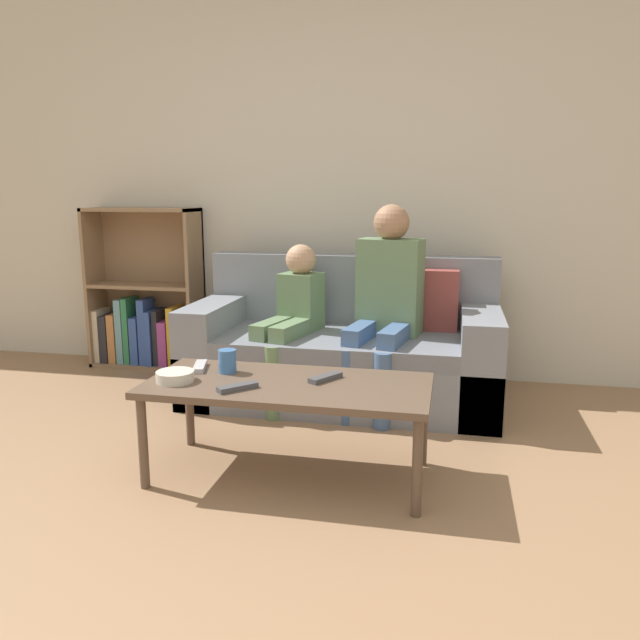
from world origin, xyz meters
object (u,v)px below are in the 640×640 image
at_px(person_adult, 386,293).
at_px(cup_near, 227,361).
at_px(couch, 345,352).
at_px(coffee_table, 289,391).
at_px(tv_remote_2, 200,366).
at_px(person_child, 291,314).
at_px(snack_bowl, 175,376).
at_px(bookshelf, 146,310).
at_px(tv_remote_0, 325,378).
at_px(tv_remote_1, 238,387).

xyz_separation_m(person_adult, cup_near, (-0.61, -0.94, -0.18)).
bearing_deg(couch, person_adult, -17.52).
bearing_deg(coffee_table, tv_remote_2, 165.50).
xyz_separation_m(couch, person_child, (-0.30, -0.12, 0.24)).
height_order(couch, cup_near, couch).
relative_size(person_child, cup_near, 8.75).
distance_m(person_child, snack_bowl, 1.10).
bearing_deg(person_adult, cup_near, -112.51).
xyz_separation_m(couch, coffee_table, (-0.06, -1.11, 0.11)).
xyz_separation_m(bookshelf, coffee_table, (1.45, -1.54, -0.01)).
bearing_deg(coffee_table, tv_remote_0, 23.55).
bearing_deg(bookshelf, couch, -15.97).
bearing_deg(tv_remote_1, snack_bowl, -147.03).
bearing_deg(tv_remote_0, snack_bowl, -134.53).
distance_m(couch, coffee_table, 1.11).
distance_m(couch, tv_remote_1, 1.28).
xyz_separation_m(coffee_table, tv_remote_0, (0.15, 0.06, 0.05)).
distance_m(person_adult, cup_near, 1.13).
height_order(cup_near, tv_remote_0, cup_near).
bearing_deg(person_child, person_adult, 18.63).
height_order(person_child, tv_remote_0, person_child).
distance_m(couch, tv_remote_0, 1.06).
relative_size(bookshelf, tv_remote_2, 6.30).
relative_size(person_child, tv_remote_0, 5.40).
bearing_deg(coffee_table, cup_near, 164.09).
bearing_deg(cup_near, couch, 70.56).
bearing_deg(tv_remote_2, person_child, 61.19).
relative_size(tv_remote_0, tv_remote_2, 0.96).
distance_m(tv_remote_1, snack_bowl, 0.30).
bearing_deg(person_child, couch, 36.06).
relative_size(bookshelf, person_adult, 0.97).
height_order(couch, bookshelf, bookshelf).
xyz_separation_m(couch, tv_remote_2, (-0.50, -0.99, 0.16)).
height_order(person_adult, snack_bowl, person_adult).
xyz_separation_m(bookshelf, person_child, (1.20, -0.55, 0.12)).
bearing_deg(tv_remote_1, bookshelf, 170.59).
relative_size(couch, coffee_table, 1.49).
height_order(cup_near, snack_bowl, cup_near).
height_order(person_child, tv_remote_1, person_child).
bearing_deg(tv_remote_0, cup_near, -151.15).
distance_m(cup_near, tv_remote_1, 0.27).
bearing_deg(cup_near, tv_remote_2, 168.52).
height_order(person_child, snack_bowl, person_child).
height_order(coffee_table, person_adult, person_adult).
relative_size(tv_remote_0, snack_bowl, 1.05).
relative_size(coffee_table, tv_remote_0, 7.09).
bearing_deg(tv_remote_0, couch, 126.72).
xyz_separation_m(person_adult, snack_bowl, (-0.78, -1.12, -0.21)).
bearing_deg(tv_remote_2, snack_bowl, -113.00).
xyz_separation_m(coffee_table, person_adult, (0.30, 1.03, 0.27)).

